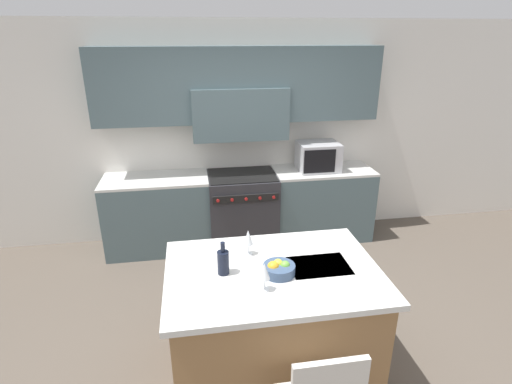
{
  "coord_description": "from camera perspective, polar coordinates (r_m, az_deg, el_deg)",
  "views": [
    {
      "loc": [
        -0.58,
        -2.73,
        2.52
      ],
      "look_at": [
        -0.02,
        0.64,
        1.17
      ],
      "focal_mm": 28.0,
      "sensor_mm": 36.0,
      "label": 1
    }
  ],
  "objects": [
    {
      "name": "wine_bottle",
      "position": [
        2.89,
        -4.7,
        -9.91
      ],
      "size": [
        0.08,
        0.08,
        0.25
      ],
      "color": "black",
      "rests_on": "kitchen_island"
    },
    {
      "name": "fruit_bowl",
      "position": [
        2.9,
        3.27,
        -10.87
      ],
      "size": [
        0.23,
        0.23,
        0.11
      ],
      "color": "#384C6B",
      "rests_on": "kitchen_island"
    },
    {
      "name": "back_cabinetry",
      "position": [
        4.96,
        -2.53,
        10.79
      ],
      "size": [
        10.0,
        0.46,
        2.7
      ],
      "color": "silver",
      "rests_on": "ground_plane"
    },
    {
      "name": "kitchen_island",
      "position": [
        3.24,
        2.33,
        -17.82
      ],
      "size": [
        1.56,
        1.09,
        0.92
      ],
      "color": "olive",
      "rests_on": "ground_plane"
    },
    {
      "name": "range_stove",
      "position": [
        5.05,
        -1.95,
        -2.46
      ],
      "size": [
        0.84,
        0.7,
        0.93
      ],
      "color": "#2D2D33",
      "rests_on": "ground_plane"
    },
    {
      "name": "back_counter",
      "position": [
        5.06,
        -1.98,
        -2.34
      ],
      "size": [
        3.33,
        0.62,
        0.93
      ],
      "color": "#4C6066",
      "rests_on": "ground_plane"
    },
    {
      "name": "wine_glass_near",
      "position": [
        2.68,
        1.21,
        -11.35
      ],
      "size": [
        0.08,
        0.08,
        0.21
      ],
      "color": "white",
      "rests_on": "kitchen_island"
    },
    {
      "name": "wine_glass_far",
      "position": [
        3.09,
        -1.12,
        -6.58
      ],
      "size": [
        0.08,
        0.08,
        0.21
      ],
      "color": "white",
      "rests_on": "kitchen_island"
    },
    {
      "name": "microwave",
      "position": [
        5.04,
        8.86,
        5.05
      ],
      "size": [
        0.5,
        0.42,
        0.35
      ],
      "color": "#B7B7BC",
      "rests_on": "back_counter"
    },
    {
      "name": "ground_plane",
      "position": [
        3.76,
        2.07,
        -20.53
      ],
      "size": [
        10.0,
        10.0,
        0.0
      ],
      "primitive_type": "plane",
      "color": "brown"
    }
  ]
}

